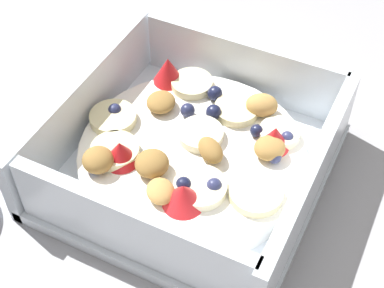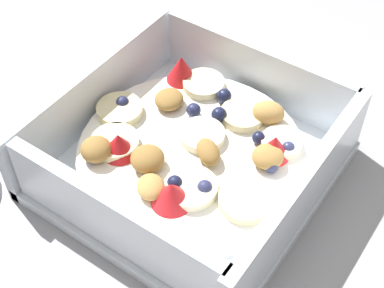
# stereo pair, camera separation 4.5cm
# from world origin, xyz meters

# --- Properties ---
(ground_plane) EXTENTS (2.40, 2.40, 0.00)m
(ground_plane) POSITION_xyz_m (0.00, 0.00, 0.00)
(ground_plane) COLOR #9E9EA3
(fruit_bowl) EXTENTS (0.20, 0.20, 0.06)m
(fruit_bowl) POSITION_xyz_m (0.00, 0.00, 0.02)
(fruit_bowl) COLOR white
(fruit_bowl) RESTS_ON ground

